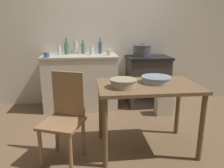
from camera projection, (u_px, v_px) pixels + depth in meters
The scene contains 18 objects.
ground_plane at pixel (117, 142), 2.74m from camera, with size 14.00×14.00×0.00m, color brown.
wall_back at pixel (105, 33), 3.92m from camera, with size 8.00×0.07×2.55m.
counter_cabinet at pixel (81, 82), 3.78m from camera, with size 1.25×0.60×0.93m.
stove at pixel (147, 81), 3.93m from camera, with size 0.74×0.58×0.89m.
work_table at pixel (148, 94), 2.44m from camera, with size 1.11×0.71×0.78m.
chair at pixel (65, 115), 2.31m from camera, with size 0.52×0.52×0.94m.
flour_sack at pixel (164, 104), 3.55m from camera, with size 0.26×0.18×0.34m, color beige.
stock_pot at pixel (142, 50), 3.83m from camera, with size 0.32×0.32×0.22m.
mixing_bowl_large at pixel (156, 79), 2.48m from camera, with size 0.34×0.34×0.07m.
mixing_bowl_small at pixel (123, 83), 2.28m from camera, with size 0.28×0.28×0.09m.
bottle_far_left at pixel (67, 48), 3.73m from camera, with size 0.08×0.08×0.27m.
bottle_left at pixel (76, 48), 3.83m from camera, with size 0.08×0.08×0.26m.
bottle_mid_left at pixel (59, 50), 3.71m from camera, with size 0.06×0.06×0.20m.
bottle_center_left at pixel (100, 48), 3.83m from camera, with size 0.06×0.06×0.27m.
bottle_center at pixel (92, 51), 3.70m from camera, with size 0.07×0.07×0.17m.
bottle_center_right at pixel (83, 48), 3.81m from camera, with size 0.07×0.07×0.24m.
cup_mid_right at pixel (109, 52), 3.63m from camera, with size 0.07×0.07×0.10m, color beige.
cup_right at pixel (47, 55), 3.38m from camera, with size 0.09×0.09×0.08m, color #4C6B99.
Camera 1 is at (-0.35, -2.43, 1.42)m, focal length 35.00 mm.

